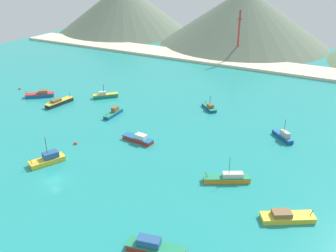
# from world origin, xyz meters

# --- Properties ---
(ground) EXTENTS (260.00, 280.00, 0.50)m
(ground) POSITION_xyz_m (0.00, 30.00, -0.25)
(ground) COLOR teal
(fishing_boat_2) EXTENTS (7.73, 7.79, 5.05)m
(fishing_boat_2) POSITION_xyz_m (-22.72, 49.34, 0.86)
(fishing_boat_2) COLOR #198466
(fishing_boat_2) RESTS_ON ground
(fishing_boat_3) EXTENTS (6.51, 9.15, 7.05)m
(fishing_boat_3) POSITION_xyz_m (-7.01, 5.48, 1.01)
(fishing_boat_3) COLOR gold
(fishing_boat_3) RESTS_ON ground
(fishing_boat_4) EXTENTS (10.77, 5.01, 2.66)m
(fishing_boat_4) POSITION_xyz_m (31.58, -8.18, 0.97)
(fishing_boat_4) COLOR red
(fishing_boat_4) RESTS_ON ground
(fishing_boat_6) EXTENTS (10.56, 8.06, 2.16)m
(fishing_boat_6) POSITION_xyz_m (49.95, 11.45, 0.75)
(fishing_boat_6) COLOR gold
(fishing_boat_6) RESTS_ON ground
(fishing_boat_7) EXTENTS (9.41, 3.47, 2.41)m
(fishing_boat_7) POSITION_xyz_m (6.52, 25.90, 0.86)
(fishing_boat_7) COLOR red
(fishing_boat_7) RESTS_ON ground
(fishing_boat_9) EXTENTS (7.00, 6.82, 4.82)m
(fishing_boat_9) POSITION_xyz_m (14.63, 56.95, 0.71)
(fishing_boat_9) COLOR #14478C
(fishing_boat_9) RESTS_ON ground
(fishing_boat_10) EXTENTS (9.42, 8.63, 2.67)m
(fishing_boat_10) POSITION_xyz_m (-43.92, 38.82, 0.88)
(fishing_boat_10) COLOR #1E5BA8
(fishing_boat_10) RESTS_ON ground
(fishing_boat_11) EXTENTS (10.43, 7.29, 6.34)m
(fishing_boat_11) POSITION_xyz_m (35.20, 18.87, 0.87)
(fishing_boat_11) COLOR orange
(fishing_boat_11) RESTS_ON ground
(fishing_boat_12) EXTENTS (7.10, 6.84, 6.24)m
(fishing_boat_12) POSITION_xyz_m (41.32, 46.41, 0.98)
(fishing_boat_12) COLOR #14478C
(fishing_boat_12) RESTS_ON ground
(fishing_boat_14) EXTENTS (2.23, 8.54, 2.53)m
(fishing_boat_14) POSITION_xyz_m (-10.46, 37.67, 0.82)
(fishing_boat_14) COLOR #14478C
(fishing_boat_14) RESTS_ON ground
(fishing_boat_15) EXTENTS (3.81, 10.80, 2.87)m
(fishing_boat_15) POSITION_xyz_m (-32.49, 36.21, 0.86)
(fishing_boat_15) COLOR #232328
(fishing_boat_15) RESTS_ON ground
(buoy_0) EXTENTS (0.94, 0.94, 0.94)m
(buoy_0) POSITION_xyz_m (-57.01, 40.86, 0.16)
(buoy_0) COLOR red
(buoy_0) RESTS_ON ground
(buoy_1) EXTENTS (0.99, 0.99, 0.99)m
(buoy_1) POSITION_xyz_m (-7.79, 16.32, 0.17)
(buoy_1) COLOR red
(buoy_1) RESTS_ON ground
(beach_strip) EXTENTS (247.00, 18.22, 1.20)m
(beach_strip) POSITION_xyz_m (0.00, 116.27, 0.60)
(beach_strip) COLOR beige
(beach_strip) RESTS_ON ground
(hill_west) EXTENTS (84.78, 84.78, 30.37)m
(hill_west) POSITION_xyz_m (-88.59, 157.30, 15.18)
(hill_west) COLOR #60705B
(hill_west) RESTS_ON ground
(hill_central) EXTENTS (94.02, 94.02, 30.89)m
(hill_central) POSITION_xyz_m (-7.07, 156.94, 15.44)
(hill_central) COLOR #60705B
(hill_central) RESTS_ON ground
(radio_tower) EXTENTS (2.37, 1.90, 23.74)m
(radio_tower) POSITION_xyz_m (1.81, 121.73, 12.10)
(radio_tower) COLOR #B7332D
(radio_tower) RESTS_ON ground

